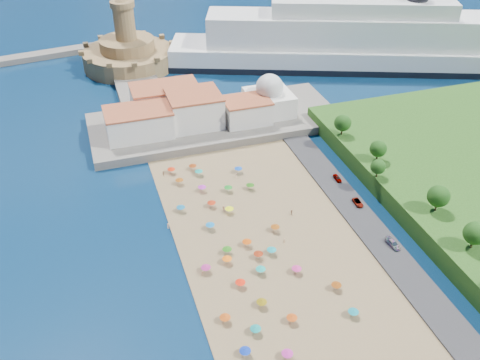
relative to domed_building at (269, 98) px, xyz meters
name	(u,v)px	position (x,y,z in m)	size (l,w,h in m)	color
ground	(255,261)	(-30.00, -71.00, -8.97)	(700.00, 700.00, 0.00)	#071938
terrace	(215,122)	(-20.00, 2.00, -7.47)	(90.00, 36.00, 3.00)	#59544C
jetty	(140,91)	(-42.00, 37.00, -7.77)	(18.00, 70.00, 2.40)	#59544C
waterfront_buildings	(179,110)	(-33.05, 2.64, -1.10)	(57.00, 29.00, 11.00)	silver
domed_building	(269,98)	(0.00, 0.00, 0.00)	(16.00, 16.00, 15.00)	silver
fortress	(128,53)	(-42.00, 67.00, -2.29)	(40.00, 40.00, 32.40)	#95794A
cruise_ship	(359,43)	(55.69, 36.13, 1.87)	(165.49, 82.09, 36.62)	black
beach_parasols	(261,281)	(-31.77, -80.21, -6.83)	(32.16, 113.04, 2.20)	gray
beachgoers	(246,262)	(-32.71, -71.74, -7.87)	(35.46, 101.51, 1.87)	tan
parked_cars	(387,236)	(6.00, -74.04, -7.60)	(2.56, 75.47, 1.44)	gray
hillside_trees	(438,207)	(18.22, -76.58, 1.21)	(12.04, 106.90, 7.67)	#382314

